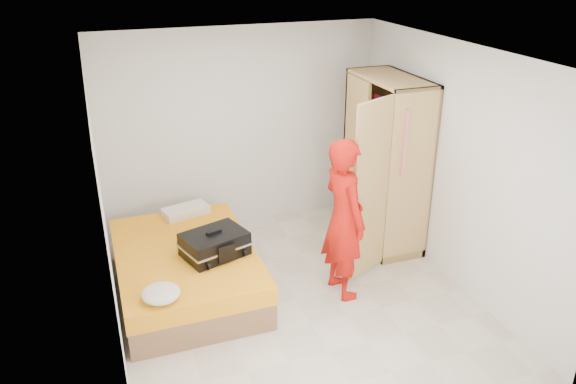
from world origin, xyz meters
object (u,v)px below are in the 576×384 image
object	(u,v)px
wardrobe	(384,169)
person	(344,219)
bed	(186,270)
round_cushion	(161,293)
suitcase	(215,244)

from	to	relation	value
wardrobe	person	bearing A→B (deg)	-137.67
bed	round_cushion	bearing A→B (deg)	-113.47
bed	person	bearing A→B (deg)	-20.09
person	suitcase	xyz separation A→B (m)	(-1.29, 0.37, -0.25)
suitcase	round_cushion	distance (m)	0.90
bed	person	size ratio (longest dim) A/B	1.15
suitcase	wardrobe	bearing A→B (deg)	-5.63
round_cushion	person	bearing A→B (deg)	7.44
wardrobe	person	size ratio (longest dim) A/B	1.20
person	round_cushion	distance (m)	1.98
bed	person	world-z (taller)	person
suitcase	round_cushion	size ratio (longest dim) A/B	2.16
wardrobe	round_cushion	size ratio (longest dim) A/B	5.97
person	suitcase	bearing A→B (deg)	68.06
person	suitcase	size ratio (longest dim) A/B	2.31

